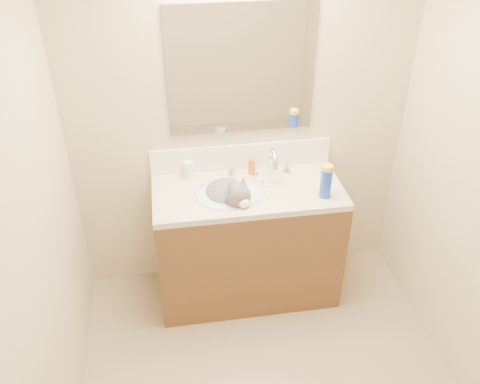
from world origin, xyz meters
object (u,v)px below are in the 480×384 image
object	(u,v)px
basin	(230,203)
silver_jar	(232,172)
vanity_cabinet	(248,245)
faucet	(272,164)
amber_bottle	(252,166)
cat	(229,197)
spray_can	(326,183)
pill_bottle	(189,170)

from	to	relation	value
basin	silver_jar	distance (m)	0.24
vanity_cabinet	silver_jar	distance (m)	0.52
faucet	amber_bottle	distance (m)	0.14
cat	basin	bearing A→B (deg)	-60.16
basin	spray_can	world-z (taller)	spray_can
basin	amber_bottle	xyz separation A→B (m)	(0.18, 0.21, 0.13)
silver_jar	amber_bottle	world-z (taller)	amber_bottle
cat	spray_can	world-z (taller)	spray_can
vanity_cabinet	silver_jar	world-z (taller)	silver_jar
basin	faucet	xyz separation A→B (m)	(0.30, 0.17, 0.16)
vanity_cabinet	spray_can	xyz separation A→B (m)	(0.45, -0.15, 0.55)
faucet	silver_jar	size ratio (longest dim) A/B	4.62
vanity_cabinet	spray_can	bearing A→B (deg)	-18.18
faucet	cat	distance (m)	0.37
silver_jar	amber_bottle	xyz separation A→B (m)	(0.13, 0.00, 0.03)
cat	amber_bottle	bearing A→B (deg)	25.94
basin	pill_bottle	xyz separation A→B (m)	(-0.23, 0.23, 0.13)
faucet	pill_bottle	world-z (taller)	faucet
faucet	amber_bottle	bearing A→B (deg)	159.20
vanity_cabinet	cat	size ratio (longest dim) A/B	2.74
cat	silver_jar	xyz separation A→B (m)	(0.05, 0.21, 0.06)
cat	amber_bottle	size ratio (longest dim) A/B	3.94
amber_bottle	silver_jar	bearing A→B (deg)	-178.72
basin	amber_bottle	bearing A→B (deg)	50.75
vanity_cabinet	basin	size ratio (longest dim) A/B	2.67
cat	silver_jar	size ratio (longest dim) A/B	7.23
vanity_cabinet	amber_bottle	bearing A→B (deg)	73.34
faucet	silver_jar	bearing A→B (deg)	170.21
silver_jar	pill_bottle	bearing A→B (deg)	175.23
faucet	spray_can	bearing A→B (deg)	-46.40
faucet	spray_can	size ratio (longest dim) A/B	1.47
basin	amber_bottle	distance (m)	0.30
faucet	pill_bottle	distance (m)	0.54
spray_can	vanity_cabinet	bearing A→B (deg)	161.82
cat	pill_bottle	size ratio (longest dim) A/B	3.78
amber_bottle	spray_can	bearing A→B (deg)	-40.00
vanity_cabinet	basin	xyz separation A→B (m)	(-0.12, -0.03, 0.38)
amber_bottle	pill_bottle	bearing A→B (deg)	177.19
vanity_cabinet	amber_bottle	size ratio (longest dim) A/B	10.77
faucet	spray_can	distance (m)	0.39
faucet	cat	bearing A→B (deg)	-152.19
basin	faucet	size ratio (longest dim) A/B	1.61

